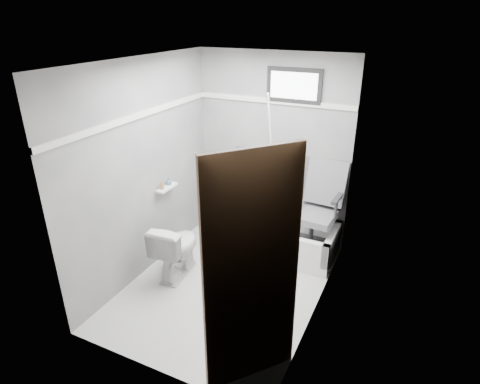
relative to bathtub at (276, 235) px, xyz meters
The scene contains 19 objects.
floor 0.98m from the bathtub, 103.89° to the right, with size 2.60×2.60×0.00m, color white.
ceiling 2.39m from the bathtub, 103.89° to the right, with size 2.60×2.60×0.00m, color silver.
wall_back 1.08m from the bathtub, 121.87° to the left, with size 2.00×0.02×2.40m, color slate.
wall_front 2.45m from the bathtub, 95.89° to the right, with size 2.00×0.02×2.40m, color slate.
wall_left 1.83m from the bathtub, 142.91° to the right, with size 0.02×2.60×2.40m, color slate.
wall_right 1.56m from the bathtub, 50.38° to the right, with size 0.02×2.60×2.40m, color slate.
bathtub is the anchor object (origin of this frame).
office_chair 0.63m from the bathtub, ahead, with size 0.62×0.62×1.08m, color slate, non-canonical shape.
toilet 1.30m from the bathtub, 131.21° to the right, with size 0.38×0.68×0.67m, color silver.
door 2.46m from the bathtub, 71.25° to the right, with size 0.78×0.78×2.00m, color #50321D, non-canonical shape.
window 1.84m from the bathtub, 86.78° to the left, with size 0.66×0.04×0.40m, color black, non-canonical shape.
backerboard 0.69m from the bathtub, 86.82° to the left, with size 1.50×0.02×0.78m, color #4C4C4F.
trim_back 1.67m from the bathtub, 122.79° to the left, with size 2.00×0.02×0.06m, color white.
trim_left 2.22m from the bathtub, 142.61° to the right, with size 0.02×2.60×0.06m, color white.
pole 0.86m from the bathtub, 133.03° to the left, with size 0.02×0.02×1.95m, color white.
shelf 1.49m from the bathtub, 151.29° to the right, with size 0.10×0.32×0.03m, color white.
soap_bottle_a 1.57m from the bathtub, 148.56° to the right, with size 0.04×0.04×0.10m, color #9E7A4F.
soap_bottle_b 1.50m from the bathtub, 153.81° to the right, with size 0.07×0.07×0.09m, color slate.
faucet 0.65m from the bathtub, 141.67° to the left, with size 0.26×0.10×0.16m, color silver, non-canonical shape.
Camera 1 is at (1.71, -3.25, 2.79)m, focal length 30.00 mm.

